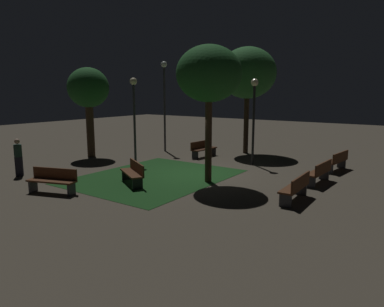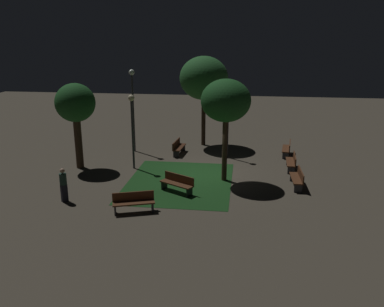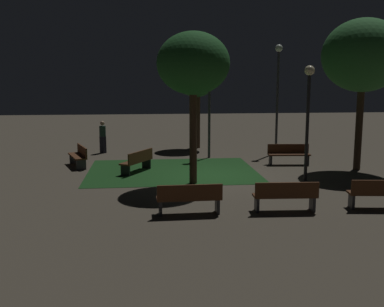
{
  "view_description": "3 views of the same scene",
  "coord_description": "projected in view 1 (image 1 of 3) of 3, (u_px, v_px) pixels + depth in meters",
  "views": [
    {
      "loc": [
        -12.48,
        -8.65,
        3.55
      ],
      "look_at": [
        -0.25,
        -0.07,
        0.94
      ],
      "focal_mm": 33.0,
      "sensor_mm": 36.0,
      "label": 1
    },
    {
      "loc": [
        -21.03,
        -2.23,
        7.41
      ],
      "look_at": [
        -0.13,
        0.52,
        1.18
      ],
      "focal_mm": 37.76,
      "sensor_mm": 36.0,
      "label": 2
    },
    {
      "loc": [
        -2.54,
        -17.27,
        3.77
      ],
      "look_at": [
        -0.73,
        0.46,
        0.8
      ],
      "focal_mm": 43.02,
      "sensor_mm": 36.0,
      "label": 3
    }
  ],
  "objects": [
    {
      "name": "tree_lawn_side",
      "position": [
        209.0,
        75.0,
        13.41
      ],
      "size": [
        2.53,
        2.53,
        5.32
      ],
      "color": "#423021",
      "rests_on": "ground"
    },
    {
      "name": "bench_lawn_edge",
      "position": [
        134.0,
        172.0,
        13.67
      ],
      "size": [
        1.32,
        1.8,
        0.88
      ],
      "color": "#512D19",
      "rests_on": "ground"
    },
    {
      "name": "lamp_post_plaza_east",
      "position": [
        164.0,
        92.0,
        20.88
      ],
      "size": [
        0.36,
        0.36,
        5.32
      ],
      "color": "#333338",
      "rests_on": "ground"
    },
    {
      "name": "lamp_post_plaza_west",
      "position": [
        134.0,
        105.0,
        17.66
      ],
      "size": [
        0.36,
        0.36,
        4.25
      ],
      "color": "#333338",
      "rests_on": "ground"
    },
    {
      "name": "tree_left_canopy",
      "position": [
        88.0,
        90.0,
        19.09
      ],
      "size": [
        2.22,
        2.22,
        4.86
      ],
      "color": "#423021",
      "rests_on": "ground"
    },
    {
      "name": "bench_front_right",
      "position": [
        337.0,
        160.0,
        16.01
      ],
      "size": [
        1.84,
        0.69,
        0.88
      ],
      "color": "#512D19",
      "rests_on": "ground"
    },
    {
      "name": "ground_plane",
      "position": [
        194.0,
        173.0,
        15.57
      ],
      "size": [
        60.0,
        60.0,
        0.0
      ],
      "primitive_type": "plane",
      "color": "#4C4438"
    },
    {
      "name": "bench_corner",
      "position": [
        53.0,
        180.0,
        12.5
      ],
      "size": [
        1.03,
        1.86,
        0.88
      ],
      "color": "#512D19",
      "rests_on": "ground"
    },
    {
      "name": "bench_by_lamp",
      "position": [
        296.0,
        187.0,
        11.54
      ],
      "size": [
        1.81,
        0.52,
        0.88
      ],
      "color": "#512D19",
      "rests_on": "ground"
    },
    {
      "name": "grass_lawn",
      "position": [
        155.0,
        177.0,
        14.93
      ],
      "size": [
        6.75,
        5.39,
        0.01
      ],
      "primitive_type": "cube",
      "color": "#194219",
      "rests_on": "ground"
    },
    {
      "name": "lamp_post_near_wall",
      "position": [
        254.0,
        106.0,
        17.01
      ],
      "size": [
        0.36,
        0.36,
        4.18
      ],
      "color": "black",
      "rests_on": "ground"
    },
    {
      "name": "pedestrian",
      "position": [
        18.0,
        156.0,
        14.96
      ],
      "size": [
        0.34,
        0.34,
        1.61
      ],
      "color": "black",
      "rests_on": "ground"
    },
    {
      "name": "bench_front_left",
      "position": [
        203.0,
        148.0,
        19.5
      ],
      "size": [
        1.83,
        0.63,
        0.88
      ],
      "color": "#422314",
      "rests_on": "ground"
    },
    {
      "name": "bench_near_trees",
      "position": [
        320.0,
        172.0,
        13.74
      ],
      "size": [
        1.82,
        0.57,
        0.88
      ],
      "color": "#512D19",
      "rests_on": "ground"
    },
    {
      "name": "tree_back_left",
      "position": [
        247.0,
        73.0,
        20.0
      ],
      "size": [
        3.25,
        3.25,
        6.07
      ],
      "color": "#38281C",
      "rests_on": "ground"
    }
  ]
}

